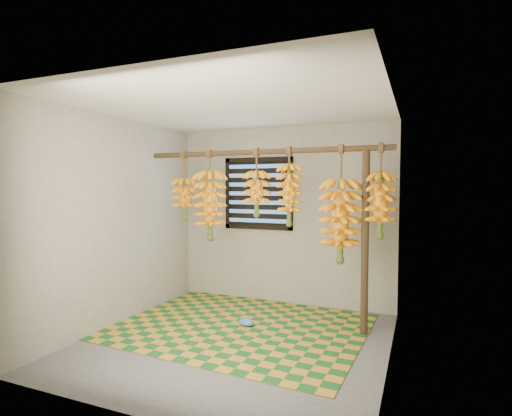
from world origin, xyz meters
The scene contains 16 objects.
floor centered at (0.00, 0.00, -0.01)m, with size 3.00×3.00×0.01m, color #515151.
ceiling centered at (0.00, 0.00, 2.40)m, with size 3.00×3.00×0.01m, color silver.
wall_back centered at (0.00, 1.50, 1.20)m, with size 3.00×0.01×2.40m, color gray.
wall_left centered at (-1.50, 0.00, 1.20)m, with size 0.01×3.00×2.40m, color gray.
wall_right centered at (1.50, 0.00, 1.20)m, with size 0.01×3.00×2.40m, color gray.
window centered at (-0.35, 1.48, 1.50)m, with size 1.00×0.04×1.00m.
hanging_pole centered at (0.00, 0.70, 2.00)m, with size 0.06×0.06×3.00m, color #483722.
support_post centered at (1.20, 0.70, 1.00)m, with size 0.08×0.08×2.00m, color #483722.
woven_mat centered at (-0.13, 0.40, 0.01)m, with size 2.71×2.17×0.01m, color #1A5A22.
plastic_bag centered at (-0.07, 0.43, 0.05)m, with size 0.19×0.14×0.08m, color #3A85DA.
banana_bunch_a centered at (-1.06, 0.70, 1.45)m, with size 0.29×0.29×0.87m.
banana_bunch_b centered at (-0.68, 0.70, 1.36)m, with size 0.37×0.37×1.12m.
banana_bunch_c centered at (-0.05, 0.70, 1.51)m, with size 0.32×0.32×0.81m.
banana_bunch_d centered at (0.35, 0.70, 1.50)m, with size 0.27×0.27×0.90m.
banana_bunch_e centered at (0.94, 0.70, 1.22)m, with size 0.43×0.43×1.28m.
banana_bunch_f centered at (1.35, 0.70, 1.41)m, with size 0.28×0.28×0.99m.
Camera 1 is at (1.74, -3.66, 1.59)m, focal length 28.00 mm.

